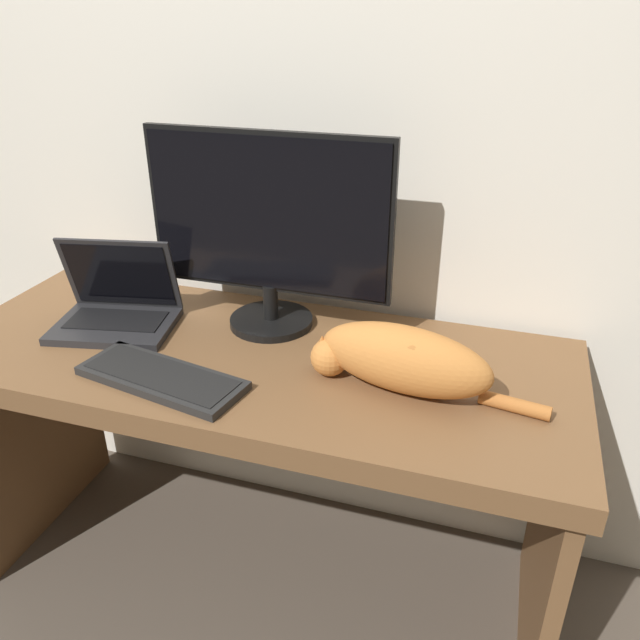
# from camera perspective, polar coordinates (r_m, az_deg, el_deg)

# --- Properties ---
(wall_back) EXTENTS (6.40, 0.06, 2.60)m
(wall_back) POSITION_cam_1_polar(r_m,az_deg,el_deg) (1.74, -2.00, 18.72)
(wall_back) COLOR silver
(wall_back) RESTS_ON ground_plane
(desk) EXTENTS (1.61, 0.64, 0.77)m
(desk) POSITION_cam_1_polar(r_m,az_deg,el_deg) (1.65, -6.04, -7.67)
(desk) COLOR brown
(desk) RESTS_ON ground_plane
(monitor) EXTENTS (0.65, 0.22, 0.51)m
(monitor) POSITION_cam_1_polar(r_m,az_deg,el_deg) (1.60, -4.77, 8.27)
(monitor) COLOR black
(monitor) RESTS_ON desk
(laptop) EXTENTS (0.35, 0.28, 0.23)m
(laptop) POSITION_cam_1_polar(r_m,az_deg,el_deg) (1.76, -18.09, 0.95)
(laptop) COLOR #232326
(laptop) RESTS_ON desk
(external_keyboard) EXTENTS (0.42, 0.22, 0.02)m
(external_keyboard) POSITION_cam_1_polar(r_m,az_deg,el_deg) (1.49, -14.29, -5.13)
(external_keyboard) COLOR black
(external_keyboard) RESTS_ON desk
(cat) EXTENTS (0.54, 0.20, 0.15)m
(cat) POSITION_cam_1_polar(r_m,az_deg,el_deg) (1.40, 7.42, -3.47)
(cat) COLOR #C67A38
(cat) RESTS_ON desk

